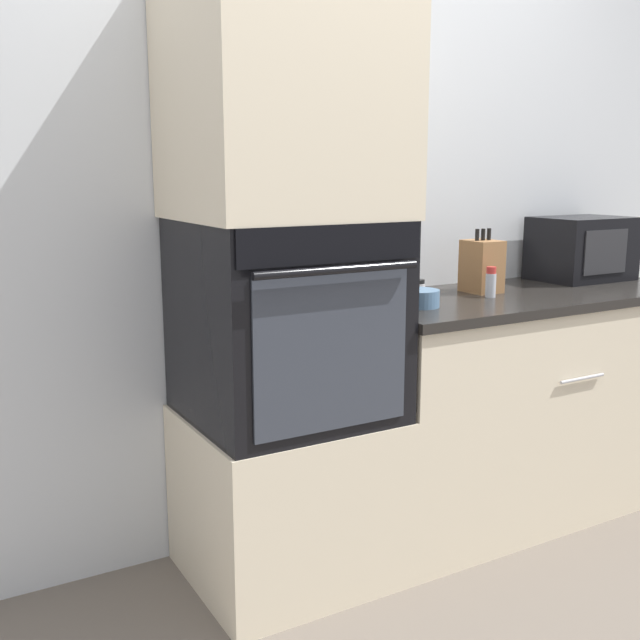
% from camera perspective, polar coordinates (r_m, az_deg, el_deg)
% --- Properties ---
extents(ground_plane, '(12.00, 12.00, 0.00)m').
position_cam_1_polar(ground_plane, '(2.68, 7.27, -19.50)').
color(ground_plane, '#6B6056').
extents(wall_back, '(8.00, 0.05, 2.50)m').
position_cam_1_polar(wall_back, '(2.83, 0.11, 8.95)').
color(wall_back, silver).
rests_on(wall_back, ground_plane).
extents(oven_cabinet_base, '(0.65, 0.60, 0.57)m').
position_cam_1_polar(oven_cabinet_base, '(2.61, -2.52, -13.13)').
color(oven_cabinet_base, beige).
rests_on(oven_cabinet_base, ground_plane).
extents(wall_oven, '(0.63, 0.64, 0.65)m').
position_cam_1_polar(wall_oven, '(2.42, -2.61, 0.08)').
color(wall_oven, black).
rests_on(wall_oven, oven_cabinet_base).
extents(oven_cabinet_upper, '(0.65, 0.60, 0.77)m').
position_cam_1_polar(oven_cabinet_upper, '(2.39, -2.80, 16.93)').
color(oven_cabinet_upper, beige).
rests_on(oven_cabinet_upper, wall_oven).
extents(counter_unit, '(1.48, 0.63, 0.90)m').
position_cam_1_polar(counter_unit, '(3.15, 14.85, -5.99)').
color(counter_unit, beige).
rests_on(counter_unit, ground_plane).
extents(microwave, '(0.41, 0.30, 0.27)m').
position_cam_1_polar(microwave, '(3.45, 19.31, 5.17)').
color(microwave, black).
rests_on(microwave, counter_unit).
extents(knife_block, '(0.12, 0.14, 0.25)m').
position_cam_1_polar(knife_block, '(2.98, 12.22, 4.04)').
color(knife_block, olive).
rests_on(knife_block, counter_unit).
extents(bowl, '(0.14, 0.14, 0.06)m').
position_cam_1_polar(bowl, '(2.63, 7.56, 1.66)').
color(bowl, '#517599').
rests_on(bowl, counter_unit).
extents(condiment_jar_near, '(0.04, 0.04, 0.11)m').
position_cam_1_polar(condiment_jar_near, '(2.87, 12.88, 2.81)').
color(condiment_jar_near, silver).
rests_on(condiment_jar_near, counter_unit).
extents(condiment_jar_mid, '(0.05, 0.05, 0.07)m').
position_cam_1_polar(condiment_jar_mid, '(2.82, 7.49, 2.37)').
color(condiment_jar_mid, silver).
rests_on(condiment_jar_mid, counter_unit).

